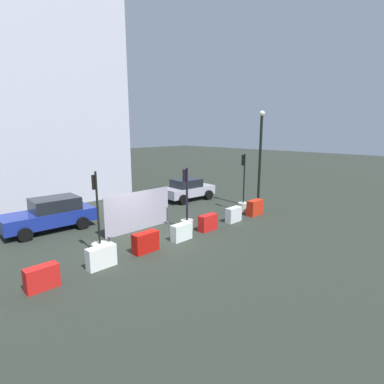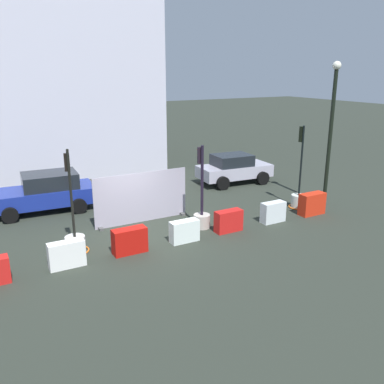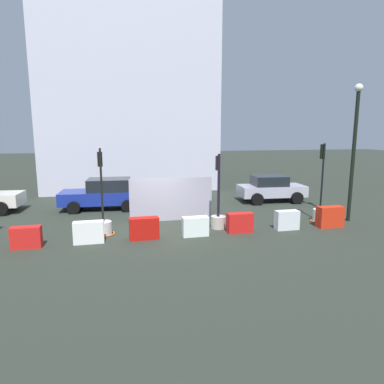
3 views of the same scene
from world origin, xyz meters
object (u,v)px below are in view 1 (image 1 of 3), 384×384
(construction_barrier_4, at_px, (181,232))
(car_blue_estate, at_px, (50,214))
(construction_barrier_5, at_px, (208,223))
(car_silver_hatchback, at_px, (188,189))
(construction_barrier_7, at_px, (255,208))
(construction_barrier_1, at_px, (42,278))
(traffic_light_1, at_px, (100,244))
(street_lamp_post, at_px, (260,153))
(traffic_light_2, at_px, (187,218))
(construction_barrier_3, at_px, (146,242))
(construction_barrier_6, at_px, (234,215))
(construction_barrier_2, at_px, (101,257))
(traffic_light_3, at_px, (243,203))

(construction_barrier_4, xyz_separation_m, car_blue_estate, (-3.69, 5.91, 0.44))
(construction_barrier_5, height_order, car_silver_hatchback, car_silver_hatchback)
(construction_barrier_7, relative_size, car_silver_hatchback, 0.29)
(car_silver_hatchback, bearing_deg, car_blue_estate, 178.86)
(construction_barrier_1, xyz_separation_m, construction_barrier_4, (6.26, 0.05, 0.00))
(traffic_light_1, distance_m, street_lamp_post, 11.62)
(traffic_light_1, distance_m, traffic_light_2, 4.84)
(traffic_light_1, relative_size, construction_barrier_3, 3.06)
(construction_barrier_3, relative_size, construction_barrier_6, 1.13)
(construction_barrier_5, distance_m, construction_barrier_6, 2.12)
(street_lamp_post, bearing_deg, car_silver_hatchback, 107.33)
(construction_barrier_7, distance_m, car_silver_hatchback, 5.77)
(traffic_light_2, distance_m, construction_barrier_4, 1.55)
(construction_barrier_2, xyz_separation_m, construction_barrier_4, (4.10, -0.02, -0.03))
(construction_barrier_6, bearing_deg, traffic_light_3, 22.37)
(traffic_light_3, height_order, street_lamp_post, street_lamp_post)
(car_silver_hatchback, bearing_deg, construction_barrier_6, -109.24)
(construction_barrier_7, xyz_separation_m, car_blue_estate, (-9.75, 5.95, 0.37))
(traffic_light_2, xyz_separation_m, construction_barrier_6, (2.80, -0.87, -0.24))
(construction_barrier_1, distance_m, construction_barrier_5, 8.17)
(traffic_light_1, relative_size, construction_barrier_7, 3.05)
(traffic_light_1, height_order, construction_barrier_2, traffic_light_1)
(construction_barrier_6, bearing_deg, traffic_light_2, 162.79)
(construction_barrier_5, relative_size, street_lamp_post, 0.17)
(traffic_light_2, height_order, construction_barrier_1, traffic_light_2)
(construction_barrier_4, bearing_deg, construction_barrier_1, -179.58)
(construction_barrier_1, distance_m, construction_barrier_6, 10.29)
(construction_barrier_3, bearing_deg, construction_barrier_2, -179.04)
(construction_barrier_3, bearing_deg, traffic_light_2, 14.63)
(traffic_light_2, relative_size, car_blue_estate, 0.72)
(traffic_light_3, distance_m, car_blue_estate, 11.08)
(construction_barrier_4, distance_m, construction_barrier_5, 1.92)
(construction_barrier_1, relative_size, construction_barrier_7, 0.90)
(construction_barrier_6, xyz_separation_m, car_silver_hatchback, (1.98, 5.69, 0.39))
(car_blue_estate, bearing_deg, traffic_light_1, -89.05)
(construction_barrier_4, relative_size, street_lamp_post, 0.17)
(construction_barrier_4, xyz_separation_m, construction_barrier_5, (1.92, 0.06, 0.02))
(car_blue_estate, distance_m, street_lamp_post, 12.72)
(construction_barrier_2, bearing_deg, construction_barrier_1, -178.36)
(traffic_light_3, distance_m, construction_barrier_7, 0.98)
(traffic_light_1, distance_m, construction_barrier_5, 5.60)
(construction_barrier_2, relative_size, street_lamp_post, 0.18)
(construction_barrier_5, height_order, car_blue_estate, car_blue_estate)
(construction_barrier_2, distance_m, construction_barrier_3, 2.07)
(traffic_light_3, distance_m, construction_barrier_2, 10.35)
(traffic_light_1, distance_m, car_silver_hatchback, 10.71)
(construction_barrier_4, xyz_separation_m, construction_barrier_6, (4.03, 0.03, 0.02))
(traffic_light_1, relative_size, traffic_light_2, 1.09)
(construction_barrier_3, relative_size, construction_barrier_5, 1.07)
(traffic_light_1, relative_size, construction_barrier_6, 3.46)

